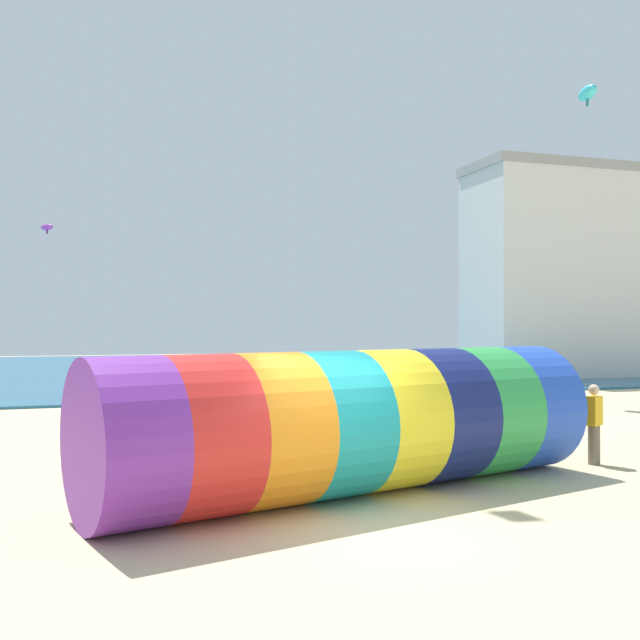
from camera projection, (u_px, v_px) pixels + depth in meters
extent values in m
plane|color=#CCBA8C|center=(363.00, 527.00, 10.03)|extent=(120.00, 120.00, 0.00)
cube|color=#236084|center=(156.00, 369.00, 44.85)|extent=(120.00, 40.00, 0.10)
cylinder|color=purple|center=(122.00, 443.00, 9.89)|extent=(1.73, 2.63, 2.41)
cylinder|color=red|center=(199.00, 436.00, 10.50)|extent=(1.73, 2.63, 2.41)
cylinder|color=orange|center=(267.00, 430.00, 11.12)|extent=(1.73, 2.63, 2.41)
cylinder|color=teal|center=(327.00, 424.00, 11.73)|extent=(1.73, 2.63, 2.41)
cylinder|color=yellow|center=(382.00, 419.00, 12.34)|extent=(1.73, 2.63, 2.41)
cylinder|color=navy|center=(432.00, 415.00, 12.95)|extent=(1.73, 2.63, 2.41)
cylinder|color=green|center=(477.00, 411.00, 13.57)|extent=(1.73, 2.63, 2.41)
cylinder|color=blue|center=(518.00, 407.00, 14.18)|extent=(1.73, 2.63, 2.41)
cylinder|color=black|center=(538.00, 405.00, 14.50)|extent=(0.64, 2.16, 2.22)
cylinder|color=#726651|center=(594.00, 445.00, 14.48)|extent=(0.24, 0.24, 0.80)
cube|color=yellow|center=(594.00, 411.00, 14.48)|extent=(0.42, 0.36, 0.60)
sphere|color=beige|center=(594.00, 390.00, 14.49)|extent=(0.22, 0.22, 0.22)
ellipsoid|color=purple|center=(47.00, 227.00, 25.60)|extent=(0.62, 0.72, 0.25)
cube|color=#4C1E6B|center=(47.00, 231.00, 25.60)|extent=(0.07, 0.09, 0.18)
ellipsoid|color=#2DB2C6|center=(587.00, 93.00, 16.59)|extent=(0.67, 0.98, 0.39)
cube|color=#1B6B77|center=(587.00, 101.00, 16.59)|extent=(0.06, 0.13, 0.23)
cylinder|color=black|center=(470.00, 416.00, 19.27)|extent=(0.24, 0.24, 0.75)
cube|color=#232328|center=(470.00, 392.00, 19.27)|extent=(0.22, 0.36, 0.56)
sphere|color=#9E7051|center=(470.00, 377.00, 19.28)|extent=(0.20, 0.20, 0.20)
cube|color=silver|center=(583.00, 277.00, 38.75)|extent=(12.65, 4.51, 10.85)
cube|color=gray|center=(583.00, 173.00, 38.78)|extent=(12.91, 4.60, 0.50)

